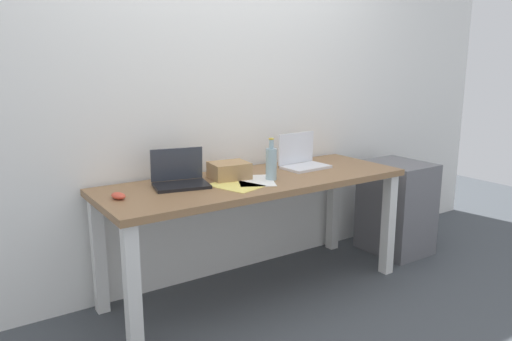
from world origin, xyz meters
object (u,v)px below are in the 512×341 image
at_px(laptop_right, 302,160).
at_px(laptop_left, 180,178).
at_px(cardboard_box, 229,171).
at_px(computer_mouse, 118,196).
at_px(filing_cabinet, 396,207).
at_px(beer_bottle, 271,163).
at_px(desk, 256,194).

bearing_deg(laptop_right, laptop_left, 179.74).
bearing_deg(cardboard_box, computer_mouse, -174.49).
height_order(laptop_left, laptop_right, laptop_right).
bearing_deg(laptop_left, cardboard_box, -1.26).
distance_m(cardboard_box, filing_cabinet, 1.49).
xyz_separation_m(laptop_right, cardboard_box, (-0.57, -0.00, -0.00)).
bearing_deg(beer_bottle, laptop_right, 23.94).
relative_size(desk, beer_bottle, 7.58).
height_order(desk, computer_mouse, computer_mouse).
bearing_deg(filing_cabinet, laptop_left, 175.96).
relative_size(laptop_right, filing_cabinet, 0.45).
bearing_deg(computer_mouse, filing_cabinet, -14.09).
relative_size(desk, laptop_left, 5.59).
xyz_separation_m(computer_mouse, filing_cabinet, (2.13, -0.05, -0.41)).
relative_size(laptop_left, computer_mouse, 3.46).
height_order(desk, filing_cabinet, desk).
bearing_deg(laptop_left, beer_bottle, -18.04).
relative_size(cardboard_box, filing_cabinet, 0.32).
height_order(computer_mouse, filing_cabinet, computer_mouse).
xyz_separation_m(laptop_left, cardboard_box, (0.33, -0.01, 0.01)).
height_order(desk, laptop_left, laptop_left).
height_order(desk, laptop_right, laptop_right).
height_order(cardboard_box, filing_cabinet, cardboard_box).
height_order(computer_mouse, cardboard_box, cardboard_box).
xyz_separation_m(computer_mouse, cardboard_box, (0.72, 0.07, 0.03)).
bearing_deg(cardboard_box, laptop_right, 0.31).
bearing_deg(laptop_right, computer_mouse, -176.80).
distance_m(laptop_left, beer_bottle, 0.56).
bearing_deg(laptop_right, filing_cabinet, -8.06).
relative_size(laptop_right, beer_bottle, 1.24).
bearing_deg(filing_cabinet, computer_mouse, 178.74).
bearing_deg(desk, laptop_left, 168.47).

